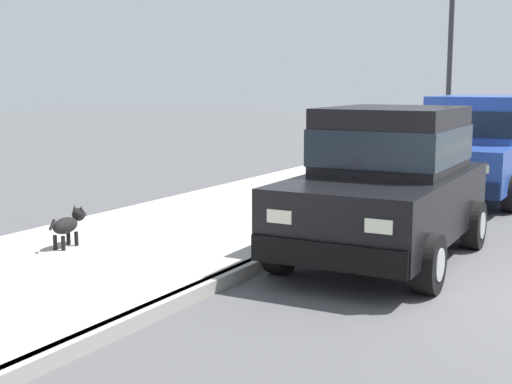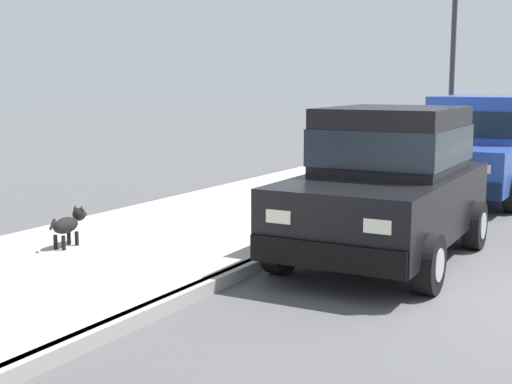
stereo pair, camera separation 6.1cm
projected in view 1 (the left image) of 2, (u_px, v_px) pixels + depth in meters
curb at (282, 253)px, 8.90m from camera, size 0.16×64.00×0.14m
sidewalk at (166, 238)px, 9.78m from camera, size 3.60×64.00×0.14m
car_black_hatchback at (388, 181)px, 8.78m from camera, size 2.04×3.85×1.88m
car_blue_sedan at (478, 145)px, 13.57m from camera, size 2.05×4.60×1.92m
dog_black at (68, 224)px, 8.91m from camera, size 0.26×0.75×0.49m
street_lamp at (450, 50)px, 16.34m from camera, size 0.36×0.36×4.42m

